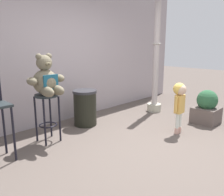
# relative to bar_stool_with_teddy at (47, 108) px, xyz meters

# --- Properties ---
(ground_plane) EXTENTS (24.00, 24.00, 0.00)m
(ground_plane) POSITION_rel_bar_stool_with_teddy_xyz_m (0.96, -1.36, -0.57)
(ground_plane) COLOR #574C46
(building_wall) EXTENTS (7.49, 0.30, 3.12)m
(building_wall) POSITION_rel_bar_stool_with_teddy_xyz_m (0.96, 0.91, 0.99)
(building_wall) COLOR #A4989C
(building_wall) RESTS_ON ground_plane
(bar_stool_with_teddy) EXTENTS (0.37, 0.37, 0.81)m
(bar_stool_with_teddy) POSITION_rel_bar_stool_with_teddy_xyz_m (0.00, 0.00, 0.00)
(bar_stool_with_teddy) COLOR #22292C
(bar_stool_with_teddy) RESTS_ON ground_plane
(teddy_bear) EXTENTS (0.63, 0.56, 0.66)m
(teddy_bear) POSITION_rel_bar_stool_with_teddy_xyz_m (0.00, -0.03, 0.48)
(teddy_bear) COLOR #6E654F
(teddy_bear) RESTS_ON bar_stool_with_teddy
(child_walking) EXTENTS (0.30, 0.24, 0.93)m
(child_walking) POSITION_rel_bar_stool_with_teddy_xyz_m (1.85, -1.38, 0.11)
(child_walking) COLOR #D9A494
(child_walking) RESTS_ON ground_plane
(trash_bin) EXTENTS (0.48, 0.48, 0.71)m
(trash_bin) POSITION_rel_bar_stool_with_teddy_xyz_m (0.96, 0.19, -0.21)
(trash_bin) COLOR black
(trash_bin) RESTS_ON ground_plane
(lamppost) EXTENTS (0.33, 0.33, 2.76)m
(lamppost) POSITION_rel_bar_stool_with_teddy_xyz_m (2.76, -0.23, 0.52)
(lamppost) COLOR #ACA996
(lamppost) RESTS_ON ground_plane
(planter_with_shrub) EXTENTS (0.49, 0.49, 0.69)m
(planter_with_shrub) POSITION_rel_bar_stool_with_teddy_xyz_m (2.77, -1.50, -0.25)
(planter_with_shrub) COLOR #5C4F4A
(planter_with_shrub) RESTS_ON ground_plane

